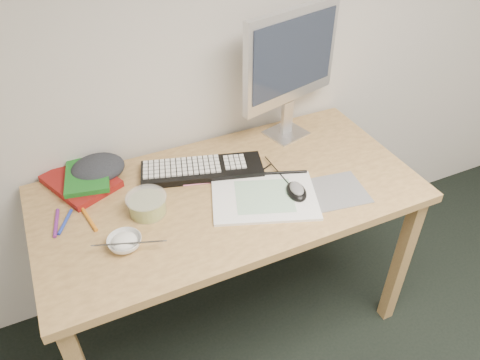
{
  "coord_description": "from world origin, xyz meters",
  "views": [
    {
      "loc": [
        -0.7,
        0.21,
        1.85
      ],
      "look_at": [
        -0.16,
        1.38,
        0.83
      ],
      "focal_mm": 35.0,
      "sensor_mm": 36.0,
      "label": 1
    }
  ],
  "objects_px": {
    "sketchpad": "(264,197)",
    "rice_bowl": "(125,243)",
    "monitor": "(291,60)",
    "desk": "(229,207)",
    "keyboard": "(202,170)"
  },
  "relations": [
    {
      "from": "sketchpad",
      "to": "monitor",
      "type": "relative_size",
      "value": 0.69
    },
    {
      "from": "keyboard",
      "to": "rice_bowl",
      "type": "bearing_deg",
      "value": -128.38
    },
    {
      "from": "desk",
      "to": "monitor",
      "type": "relative_size",
      "value": 2.6
    },
    {
      "from": "sketchpad",
      "to": "monitor",
      "type": "distance_m",
      "value": 0.55
    },
    {
      "from": "sketchpad",
      "to": "keyboard",
      "type": "bearing_deg",
      "value": 142.09
    },
    {
      "from": "desk",
      "to": "monitor",
      "type": "xyz_separation_m",
      "value": [
        0.38,
        0.25,
        0.42
      ]
    },
    {
      "from": "desk",
      "to": "monitor",
      "type": "height_order",
      "value": "monitor"
    },
    {
      "from": "keyboard",
      "to": "monitor",
      "type": "bearing_deg",
      "value": 30.19
    },
    {
      "from": "rice_bowl",
      "to": "sketchpad",
      "type": "bearing_deg",
      "value": 2.61
    },
    {
      "from": "desk",
      "to": "sketchpad",
      "type": "relative_size",
      "value": 3.76
    },
    {
      "from": "keyboard",
      "to": "sketchpad",
      "type": "bearing_deg",
      "value": -42.02
    },
    {
      "from": "sketchpad",
      "to": "rice_bowl",
      "type": "bearing_deg",
      "value": -157.14
    },
    {
      "from": "keyboard",
      "to": "monitor",
      "type": "relative_size",
      "value": 0.86
    },
    {
      "from": "desk",
      "to": "monitor",
      "type": "bearing_deg",
      "value": 33.45
    },
    {
      "from": "desk",
      "to": "sketchpad",
      "type": "height_order",
      "value": "sketchpad"
    }
  ]
}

